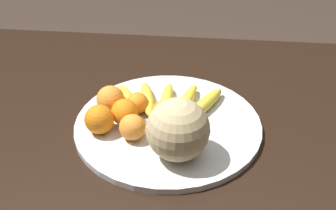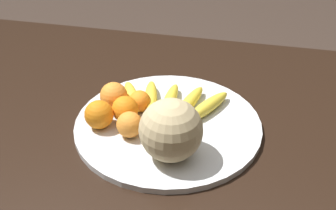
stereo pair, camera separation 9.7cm
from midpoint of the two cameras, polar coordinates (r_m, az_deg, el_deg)
The scene contains 11 objects.
kitchen_table at distance 1.05m, azimuth 0.16°, elevation -6.50°, with size 1.67×1.13×0.74m.
fruit_bowl at distance 1.00m, azimuth 2.77°, elevation -2.81°, with size 0.47×0.47×0.02m.
melon at distance 0.85m, azimuth 3.68°, elevation -3.78°, with size 0.14×0.14×0.14m.
banana_bunch at distance 1.04m, azimuth 3.04°, elevation 0.54°, with size 0.31×0.17×0.03m.
orange_front_left at distance 0.98m, azimuth -3.46°, elevation -0.71°, with size 0.07×0.07×0.07m.
orange_front_right at distance 1.02m, azimuth -1.44°, elevation 0.47°, with size 0.06×0.06×0.06m.
orange_mid_center at distance 0.96m, azimuth -7.18°, elevation -1.48°, with size 0.07×0.07×0.07m.
orange_back_left at distance 1.03m, azimuth -5.23°, elevation 1.24°, with size 0.07×0.07×0.07m.
orange_back_right at distance 0.93m, azimuth -2.66°, elevation -2.96°, with size 0.06×0.06×0.06m.
orange_top_small at distance 0.96m, azimuth 2.25°, elevation -1.47°, with size 0.07×0.07×0.07m.
produce_tag at distance 0.98m, azimuth 0.19°, elevation -2.91°, with size 0.08×0.04×0.00m.
Camera 2 is at (-0.23, 0.77, 1.35)m, focal length 42.00 mm.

